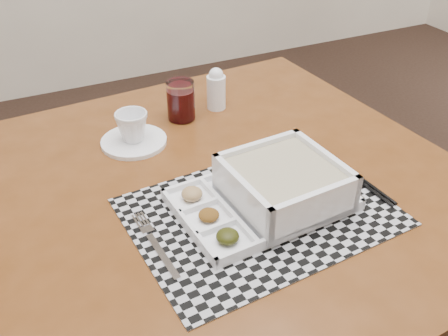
{
  "coord_description": "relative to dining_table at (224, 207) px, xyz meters",
  "views": [
    {
      "loc": [
        -0.73,
        -0.44,
        1.33
      ],
      "look_at": [
        -0.39,
        0.28,
        0.78
      ],
      "focal_mm": 40.0,
      "sensor_mm": 36.0,
      "label": 1
    }
  ],
  "objects": [
    {
      "name": "chopsticks",
      "position": [
        0.24,
        -0.11,
        0.08
      ],
      "size": [
        0.03,
        0.24,
        0.01
      ],
      "color": "black",
      "rests_on": "placemat"
    },
    {
      "name": "fork",
      "position": [
        -0.19,
        -0.13,
        0.08
      ],
      "size": [
        0.03,
        0.19,
        0.0
      ],
      "color": "silver",
      "rests_on": "placemat"
    },
    {
      "name": "creamer_bottle",
      "position": [
        0.12,
        0.29,
        0.13
      ],
      "size": [
        0.05,
        0.05,
        0.11
      ],
      "color": "white",
      "rests_on": "dining_table"
    },
    {
      "name": "dining_table",
      "position": [
        0.0,
        0.0,
        0.0
      ],
      "size": [
        1.04,
        1.04,
        0.73
      ],
      "color": "#542B0F",
      "rests_on": "ground"
    },
    {
      "name": "spoon",
      "position": [
        0.2,
        -0.05,
        0.08
      ],
      "size": [
        0.04,
        0.18,
        0.01
      ],
      "color": "silver",
      "rests_on": "placemat"
    },
    {
      "name": "juice_glass",
      "position": [
        0.02,
        0.28,
        0.12
      ],
      "size": [
        0.07,
        0.07,
        0.1
      ],
      "color": "white",
      "rests_on": "dining_table"
    },
    {
      "name": "cup",
      "position": [
        -0.13,
        0.21,
        0.12
      ],
      "size": [
        0.08,
        0.08,
        0.07
      ],
      "primitive_type": "imported",
      "rotation": [
        0.0,
        0.0,
        -0.14
      ],
      "color": "white",
      "rests_on": "saucer"
    },
    {
      "name": "saucer",
      "position": [
        -0.13,
        0.21,
        0.08
      ],
      "size": [
        0.15,
        0.15,
        0.01
      ],
      "primitive_type": "cylinder",
      "color": "white",
      "rests_on": "dining_table"
    },
    {
      "name": "placemat",
      "position": [
        0.01,
        -0.13,
        0.08
      ],
      "size": [
        0.5,
        0.38,
        0.0
      ],
      "primitive_type": "cube",
      "rotation": [
        0.0,
        0.0,
        0.07
      ],
      "color": "#AAAAB2",
      "rests_on": "dining_table"
    },
    {
      "name": "serving_tray",
      "position": [
        0.05,
        -0.12,
        0.11
      ],
      "size": [
        0.33,
        0.24,
        0.09
      ],
      "color": "white",
      "rests_on": "placemat"
    }
  ]
}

